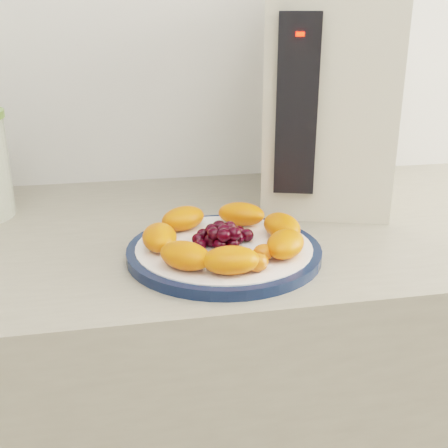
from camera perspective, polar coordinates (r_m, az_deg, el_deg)
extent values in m
cube|color=gray|center=(1.16, -3.54, -21.49)|extent=(3.50, 0.60, 0.90)
cylinder|color=#101C39|center=(0.81, 0.00, -2.83)|extent=(0.28, 0.28, 0.01)
cylinder|color=white|center=(0.81, 0.00, -2.76)|extent=(0.25, 0.25, 0.02)
cube|color=beige|center=(1.06, 10.34, 12.58)|extent=(0.30, 0.35, 0.38)
cube|color=black|center=(0.90, 7.41, 11.78)|extent=(0.07, 0.04, 0.28)
cube|color=#FF0C05|center=(0.88, 7.74, 18.58)|extent=(0.01, 0.01, 0.01)
ellipsoid|color=#DF4B0A|center=(0.83, 5.90, -0.22)|extent=(0.06, 0.08, 0.04)
ellipsoid|color=#DF4B0A|center=(0.88, 1.77, 1.04)|extent=(0.09, 0.08, 0.04)
ellipsoid|color=#DF4B0A|center=(0.86, -4.18, 0.58)|extent=(0.09, 0.08, 0.04)
ellipsoid|color=#DF4B0A|center=(0.79, -6.56, -1.35)|extent=(0.05, 0.08, 0.04)
ellipsoid|color=#DF4B0A|center=(0.73, -3.96, -3.21)|extent=(0.09, 0.09, 0.04)
ellipsoid|color=#DF4B0A|center=(0.71, 0.72, -3.69)|extent=(0.08, 0.06, 0.04)
ellipsoid|color=#DF4B0A|center=(0.77, 6.25, -2.02)|extent=(0.08, 0.09, 0.04)
ellipsoid|color=black|center=(0.80, 0.00, -1.59)|extent=(0.02, 0.02, 0.02)
ellipsoid|color=black|center=(0.80, 1.32, -1.45)|extent=(0.02, 0.02, 0.02)
ellipsoid|color=black|center=(0.82, 0.43, -1.15)|extent=(0.02, 0.02, 0.02)
ellipsoid|color=black|center=(0.81, -0.88, -1.23)|extent=(0.02, 0.02, 0.02)
ellipsoid|color=black|center=(0.80, -1.33, -1.68)|extent=(0.02, 0.02, 0.02)
ellipsoid|color=black|center=(0.78, -0.44, -2.12)|extent=(0.02, 0.02, 0.02)
ellipsoid|color=black|center=(0.79, 0.91, -2.04)|extent=(0.02, 0.02, 0.02)
ellipsoid|color=black|center=(0.82, 2.32, -1.15)|extent=(0.02, 0.02, 0.02)
ellipsoid|color=black|center=(0.83, 1.41, -0.80)|extent=(0.02, 0.02, 0.02)
ellipsoid|color=black|center=(0.83, 0.17, -0.64)|extent=(0.02, 0.02, 0.02)
ellipsoid|color=black|center=(0.83, -1.12, -0.77)|extent=(0.02, 0.02, 0.02)
ellipsoid|color=black|center=(0.82, -2.14, -1.08)|extent=(0.02, 0.02, 0.02)
ellipsoid|color=black|center=(0.80, -2.62, -1.56)|extent=(0.02, 0.02, 0.02)
ellipsoid|color=black|center=(0.79, -2.41, -2.10)|extent=(0.02, 0.02, 0.02)
ellipsoid|color=black|center=(0.80, 0.00, -0.69)|extent=(0.02, 0.02, 0.02)
ellipsoid|color=black|center=(0.81, 0.58, -0.30)|extent=(0.02, 0.02, 0.02)
ellipsoid|color=black|center=(0.81, -0.52, -0.28)|extent=(0.02, 0.02, 0.02)
ellipsoid|color=black|center=(0.80, -1.24, -0.59)|extent=(0.02, 0.02, 0.02)
ellipsoid|color=black|center=(0.79, -1.04, -0.99)|extent=(0.02, 0.02, 0.02)
ellipsoid|color=black|center=(0.78, -0.04, -1.16)|extent=(0.02, 0.02, 0.02)
ellipsoid|color=black|center=(0.78, 1.00, -0.98)|extent=(0.02, 0.02, 0.02)
ellipsoid|color=#DF5217|center=(0.74, 2.05, -3.28)|extent=(0.03, 0.03, 0.02)
ellipsoid|color=#DF5217|center=(0.75, 4.01, -2.92)|extent=(0.04, 0.03, 0.02)
ellipsoid|color=#DF5217|center=(0.72, 3.48, -3.94)|extent=(0.04, 0.04, 0.02)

